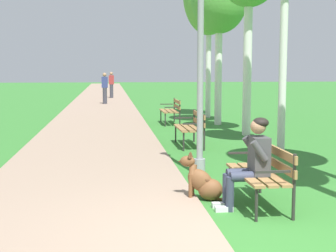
# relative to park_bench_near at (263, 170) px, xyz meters

# --- Properties ---
(ground_plane) EXTENTS (120.00, 120.00, 0.00)m
(ground_plane) POSITION_rel_park_bench_near_xyz_m (-0.62, -1.23, -0.51)
(ground_plane) COLOR #33752D
(paved_path) EXTENTS (3.30, 60.00, 0.04)m
(paved_path) POSITION_rel_park_bench_near_xyz_m (-2.50, 22.77, -0.49)
(paved_path) COLOR gray
(paved_path) RESTS_ON ground
(park_bench_near) EXTENTS (0.55, 1.50, 0.85)m
(park_bench_near) POSITION_rel_park_bench_near_xyz_m (0.00, 0.00, 0.00)
(park_bench_near) COLOR olive
(park_bench_near) RESTS_ON ground
(park_bench_mid) EXTENTS (0.55, 1.50, 0.85)m
(park_bench_mid) POSITION_rel_park_bench_near_xyz_m (-0.11, 5.31, 0.00)
(park_bench_mid) COLOR olive
(park_bench_mid) RESTS_ON ground
(park_bench_far) EXTENTS (0.55, 1.50, 0.85)m
(park_bench_far) POSITION_rel_park_bench_near_xyz_m (0.01, 10.12, 0.00)
(park_bench_far) COLOR olive
(park_bench_far) RESTS_ON ground
(person_seated_on_near_bench) EXTENTS (0.74, 0.49, 1.25)m
(person_seated_on_near_bench) POSITION_rel_park_bench_near_xyz_m (-0.21, -0.11, 0.17)
(person_seated_on_near_bench) COLOR #33384C
(person_seated_on_near_bench) RESTS_ON ground
(dog_brown) EXTENTS (0.80, 0.45, 0.71)m
(dog_brown) POSITION_rel_park_bench_near_xyz_m (-0.76, 0.40, -0.25)
(dog_brown) COLOR brown
(dog_brown) RESTS_ON ground
(lamp_post_near) EXTENTS (0.24, 0.24, 3.87)m
(lamp_post_near) POSITION_rel_park_bench_near_xyz_m (-0.51, 2.04, 1.49)
(lamp_post_near) COLOR gray
(lamp_post_near) RESTS_ON ground
(birch_tree_fifth) EXTENTS (1.87, 1.88, 5.29)m
(birch_tree_fifth) POSITION_rel_park_bench_near_xyz_m (1.54, 9.80, 3.59)
(birch_tree_fifth) COLOR silver
(birch_tree_fifth) RESTS_ON ground
(pedestrian_distant) EXTENTS (0.32, 0.22, 1.65)m
(pedestrian_distant) POSITION_rel_park_bench_near_xyz_m (-2.32, 19.37, 0.33)
(pedestrian_distant) COLOR #383842
(pedestrian_distant) RESTS_ON ground
(pedestrian_further_distant) EXTENTS (0.32, 0.22, 1.65)m
(pedestrian_further_distant) POSITION_rel_park_bench_near_xyz_m (-1.95, 24.49, 0.33)
(pedestrian_further_distant) COLOR #383842
(pedestrian_further_distant) RESTS_ON ground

